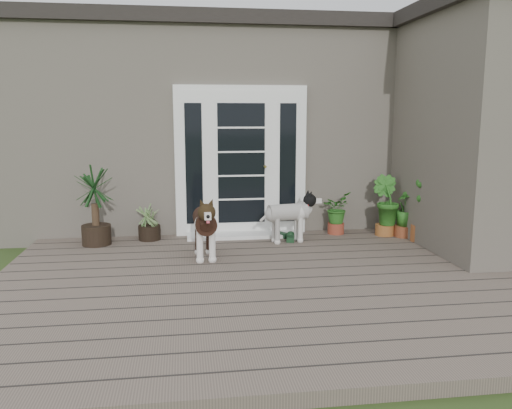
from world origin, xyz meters
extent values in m
cube|color=#6B5B4C|center=(0.00, 0.40, 0.06)|extent=(6.20, 4.60, 0.12)
cube|color=#665E54|center=(0.00, 4.65, 1.55)|extent=(7.40, 4.00, 3.10)
cube|color=#2D2826|center=(0.00, 4.65, 3.20)|extent=(7.60, 4.20, 0.20)
cube|color=#665E54|center=(2.90, 1.50, 1.55)|extent=(1.60, 2.40, 3.10)
cube|color=#2D2826|center=(2.90, 1.50, 3.20)|extent=(1.80, 2.60, 0.20)
cube|color=white|center=(-0.20, 2.60, 1.19)|extent=(1.90, 0.14, 2.15)
cube|color=white|center=(-0.20, 2.40, 0.14)|extent=(1.60, 0.40, 0.05)
imported|color=#255D1A|center=(1.18, 2.40, 0.39)|extent=(0.59, 0.59, 0.53)
imported|color=#18541A|center=(1.86, 2.20, 0.45)|extent=(0.61, 0.61, 0.66)
imported|color=#225017|center=(2.12, 2.09, 0.40)|extent=(0.42, 0.42, 0.55)
camera|label=1|loc=(-1.03, -4.89, 1.86)|focal=36.58mm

